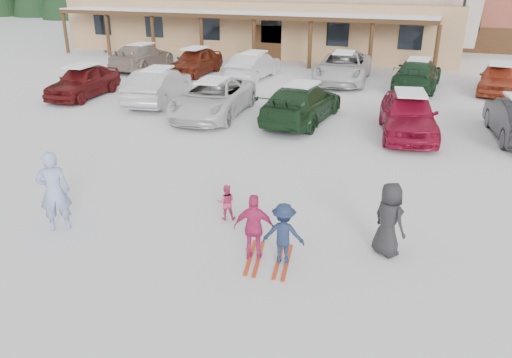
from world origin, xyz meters
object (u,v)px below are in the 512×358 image
(parked_car_10, at_px, (343,67))
(child_navy, at_px, (283,234))
(adult_skier, at_px, (54,192))
(parked_car_8, at_px, (195,61))
(lamp_post, at_px, (464,10))
(parked_car_4, at_px, (408,114))
(parked_car_0, at_px, (83,81))
(parked_car_11, at_px, (417,74))
(parked_car_2, at_px, (213,98))
(parked_car_1, at_px, (159,86))
(parked_car_7, at_px, (142,57))
(parked_car_9, at_px, (254,66))
(parked_car_12, at_px, (498,78))
(parked_car_3, at_px, (302,103))
(child_magenta, at_px, (254,228))
(bystander_dark, at_px, (389,219))
(toddler_red, at_px, (226,202))

(parked_car_10, bearing_deg, child_navy, -86.20)
(adult_skier, relative_size, parked_car_8, 0.43)
(lamp_post, height_order, parked_car_4, lamp_post)
(parked_car_0, distance_m, parked_car_11, 16.23)
(parked_car_2, xyz_separation_m, parked_car_10, (3.63, 8.48, 0.06))
(parked_car_1, xyz_separation_m, parked_car_7, (-5.24, 6.91, -0.02))
(parked_car_9, height_order, parked_car_12, parked_car_12)
(lamp_post, height_order, parked_car_12, lamp_post)
(parked_car_9, bearing_deg, parked_car_3, 125.82)
(lamp_post, height_order, child_navy, lamp_post)
(parked_car_2, relative_size, parked_car_3, 1.03)
(parked_car_0, bearing_deg, parked_car_10, 31.40)
(parked_car_7, relative_size, parked_car_11, 1.02)
(parked_car_8, xyz_separation_m, parked_car_10, (8.29, 0.82, 0.04))
(parked_car_7, xyz_separation_m, parked_car_9, (7.27, -0.28, -0.04))
(lamp_post, bearing_deg, parked_car_10, -132.73)
(parked_car_3, height_order, parked_car_8, parked_car_8)
(adult_skier, height_order, parked_car_2, adult_skier)
(child_magenta, distance_m, parked_car_10, 18.33)
(parked_car_8, bearing_deg, parked_car_9, 2.23)
(lamp_post, bearing_deg, parked_car_1, -132.69)
(parked_car_8, bearing_deg, parked_car_4, -30.91)
(child_navy, xyz_separation_m, parked_car_1, (-9.21, 10.79, 0.11))
(parked_car_8, bearing_deg, parked_car_2, -57.70)
(child_magenta, height_order, parked_car_11, parked_car_11)
(lamp_post, xyz_separation_m, child_navy, (-3.22, -24.27, -2.74))
(bystander_dark, bearing_deg, parked_car_7, -5.58)
(child_magenta, bearing_deg, parked_car_11, -108.24)
(child_navy, distance_m, parked_car_0, 16.83)
(adult_skier, relative_size, bystander_dark, 1.19)
(parked_car_11, bearing_deg, parked_car_0, 29.09)
(parked_car_0, relative_size, parked_car_10, 0.77)
(parked_car_7, bearing_deg, parked_car_2, 134.21)
(parked_car_1, distance_m, parked_car_9, 6.94)
(child_navy, bearing_deg, parked_car_4, -108.98)
(lamp_post, xyz_separation_m, parked_car_2, (-9.27, -14.58, -2.66))
(parked_car_10, bearing_deg, child_magenta, -88.06)
(parked_car_12, bearing_deg, parked_car_1, -146.34)
(parked_car_8, xyz_separation_m, parked_car_9, (3.53, 0.07, -0.03))
(adult_skier, height_order, bystander_dark, adult_skier)
(parked_car_8, bearing_deg, child_magenta, -58.85)
(child_magenta, bearing_deg, parked_car_2, -72.70)
(adult_skier, relative_size, parked_car_2, 0.36)
(parked_car_7, bearing_deg, lamp_post, -161.73)
(adult_skier, bearing_deg, parked_car_7, -101.03)
(adult_skier, xyz_separation_m, parked_car_4, (6.83, 10.12, -0.16))
(child_navy, bearing_deg, toddler_red, -46.24)
(lamp_post, height_order, parked_car_10, lamp_post)
(child_magenta, relative_size, parked_car_3, 0.28)
(child_navy, distance_m, parked_car_4, 9.81)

